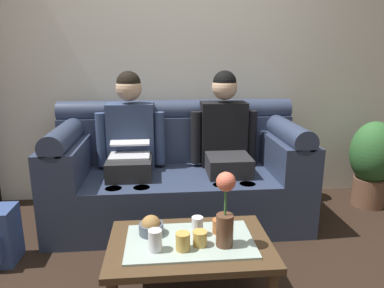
# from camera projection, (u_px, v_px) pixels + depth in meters

# --- Properties ---
(back_wall_patterned) EXTENTS (6.00, 0.12, 2.90)m
(back_wall_patterned) POSITION_uv_depth(u_px,v_px,m) (174.00, 42.00, 3.20)
(back_wall_patterned) COLOR silver
(back_wall_patterned) RESTS_ON ground_plane
(couch) EXTENTS (2.01, 0.88, 0.96)m
(couch) POSITION_uv_depth(u_px,v_px,m) (179.00, 174.00, 2.95)
(couch) COLOR #2D3851
(couch) RESTS_ON ground_plane
(person_left) EXTENTS (0.56, 0.67, 1.22)m
(person_left) POSITION_uv_depth(u_px,v_px,m) (130.00, 143.00, 2.84)
(person_left) COLOR #232326
(person_left) RESTS_ON ground_plane
(person_right) EXTENTS (0.56, 0.67, 1.22)m
(person_right) POSITION_uv_depth(u_px,v_px,m) (225.00, 140.00, 2.91)
(person_right) COLOR #232326
(person_right) RESTS_ON ground_plane
(coffee_table) EXTENTS (0.88, 0.58, 0.38)m
(coffee_table) POSITION_uv_depth(u_px,v_px,m) (190.00, 249.00, 1.92)
(coffee_table) COLOR #47331E
(coffee_table) RESTS_ON ground_plane
(flower_vase) EXTENTS (0.10, 0.10, 0.40)m
(flower_vase) POSITION_uv_depth(u_px,v_px,m) (225.00, 211.00, 1.81)
(flower_vase) COLOR brown
(flower_vase) RESTS_ON coffee_table
(snack_bowl) EXTENTS (0.14, 0.14, 0.11)m
(snack_bowl) POSITION_uv_depth(u_px,v_px,m) (151.00, 227.00, 1.96)
(snack_bowl) COLOR #4C5666
(snack_bowl) RESTS_ON coffee_table
(cup_near_left) EXTENTS (0.07, 0.07, 0.11)m
(cup_near_left) POSITION_uv_depth(u_px,v_px,m) (155.00, 240.00, 1.80)
(cup_near_left) COLOR silver
(cup_near_left) RESTS_ON coffee_table
(cup_near_right) EXTENTS (0.08, 0.08, 0.08)m
(cup_near_right) POSITION_uv_depth(u_px,v_px,m) (200.00, 238.00, 1.85)
(cup_near_right) COLOR gold
(cup_near_right) RESTS_ON coffee_table
(cup_far_center) EXTENTS (0.08, 0.08, 0.08)m
(cup_far_center) POSITION_uv_depth(u_px,v_px,m) (220.00, 226.00, 1.98)
(cup_far_center) COLOR #B26633
(cup_far_center) RESTS_ON coffee_table
(cup_far_left) EXTENTS (0.06, 0.06, 0.11)m
(cup_far_left) POSITION_uv_depth(u_px,v_px,m) (197.00, 226.00, 1.95)
(cup_far_left) COLOR silver
(cup_far_left) RESTS_ON coffee_table
(cup_far_right) EXTENTS (0.08, 0.08, 0.09)m
(cup_far_right) POSITION_uv_depth(u_px,v_px,m) (183.00, 241.00, 1.80)
(cup_far_right) COLOR gold
(cup_far_right) RESTS_ON coffee_table
(potted_plant) EXTENTS (0.40, 0.40, 0.78)m
(potted_plant) POSITION_uv_depth(u_px,v_px,m) (373.00, 160.00, 3.15)
(potted_plant) COLOR brown
(potted_plant) RESTS_ON ground_plane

